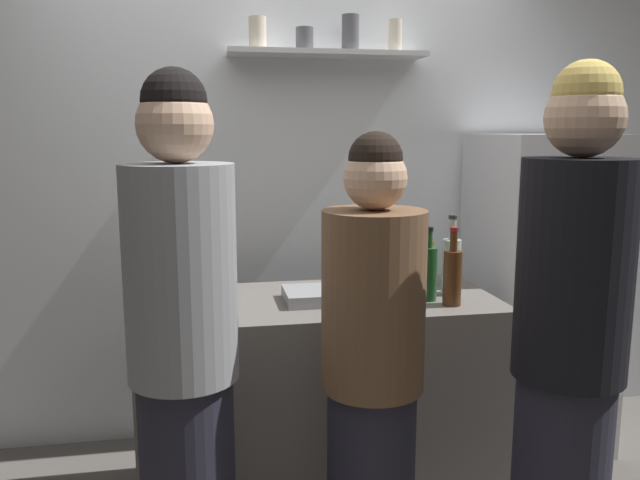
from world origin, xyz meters
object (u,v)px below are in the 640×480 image
(wine_bottle_pale_glass, at_px, (451,264))
(wine_bottle_dark_glass, at_px, (388,264))
(baking_pan, at_px, (326,295))
(person_grey_hoodie, at_px, (184,361))
(wine_bottle_green_glass, at_px, (428,272))
(water_bottle_plastic, at_px, (428,265))
(person_brown_jacket, at_px, (372,378))
(person_blonde, at_px, (568,358))
(utensil_holder, at_px, (357,277))
(wine_bottle_amber_glass, at_px, (452,276))
(refrigerator, at_px, (538,291))

(wine_bottle_pale_glass, relative_size, wine_bottle_dark_glass, 1.02)
(baking_pan, relative_size, person_grey_hoodie, 0.19)
(wine_bottle_green_glass, height_order, water_bottle_plastic, wine_bottle_green_glass)
(wine_bottle_green_glass, height_order, person_brown_jacket, person_brown_jacket)
(wine_bottle_green_glass, bearing_deg, wine_bottle_dark_glass, 133.13)
(wine_bottle_green_glass, height_order, person_blonde, person_blonde)
(water_bottle_plastic, xyz_separation_m, person_grey_hoodie, (-1.08, -0.78, -0.10))
(baking_pan, xyz_separation_m, person_brown_jacket, (0.05, -0.56, -0.14))
(person_blonde, bearing_deg, wine_bottle_green_glass, 31.79)
(utensil_holder, relative_size, person_grey_hoodie, 0.12)
(wine_bottle_dark_glass, relative_size, person_brown_jacket, 0.21)
(wine_bottle_dark_glass, xyz_separation_m, wine_bottle_amber_glass, (0.20, -0.23, -0.01))
(wine_bottle_amber_glass, distance_m, person_blonde, 0.67)
(baking_pan, bearing_deg, wine_bottle_amber_glass, -17.31)
(wine_bottle_dark_glass, height_order, person_grey_hoodie, person_grey_hoodie)
(baking_pan, bearing_deg, person_blonde, -52.95)
(person_blonde, bearing_deg, wine_bottle_dark_glass, 37.50)
(wine_bottle_dark_glass, xyz_separation_m, person_blonde, (0.32, -0.88, -0.13))
(wine_bottle_amber_glass, distance_m, person_brown_jacket, 0.65)
(baking_pan, distance_m, person_grey_hoodie, 0.81)
(water_bottle_plastic, bearing_deg, wine_bottle_dark_glass, -152.81)
(baking_pan, relative_size, water_bottle_plastic, 1.68)
(refrigerator, height_order, baking_pan, refrigerator)
(utensil_holder, bearing_deg, wine_bottle_dark_glass, -43.96)
(wine_bottle_dark_glass, distance_m, person_grey_hoodie, 1.08)
(wine_bottle_pale_glass, height_order, wine_bottle_green_glass, wine_bottle_pale_glass)
(person_blonde, bearing_deg, utensil_holder, 41.04)
(wine_bottle_dark_glass, bearing_deg, wine_bottle_pale_glass, -13.37)
(wine_bottle_dark_glass, xyz_separation_m, wine_bottle_green_glass, (0.13, -0.14, -0.01))
(person_grey_hoodie, height_order, person_blonde, person_blonde)
(refrigerator, relative_size, person_blonde, 0.88)
(wine_bottle_pale_glass, bearing_deg, person_blonde, -86.18)
(wine_bottle_green_glass, relative_size, water_bottle_plastic, 1.52)
(baking_pan, distance_m, person_blonde, 1.01)
(utensil_holder, bearing_deg, water_bottle_plastic, 2.07)
(person_grey_hoodie, xyz_separation_m, person_blonde, (1.17, -0.22, 0.01))
(refrigerator, relative_size, wine_bottle_green_glass, 5.11)
(person_grey_hoodie, bearing_deg, wine_bottle_green_glass, 85.00)
(wine_bottle_dark_glass, height_order, wine_bottle_amber_glass, wine_bottle_dark_glass)
(baking_pan, height_order, person_blonde, person_blonde)
(wine_bottle_dark_glass, relative_size, person_blonde, 0.19)
(utensil_holder, bearing_deg, wine_bottle_amber_glass, -47.27)
(wine_bottle_amber_glass, relative_size, water_bottle_plastic, 1.57)
(refrigerator, height_order, wine_bottle_green_glass, refrigerator)
(wine_bottle_pale_glass, height_order, person_grey_hoodie, person_grey_hoodie)
(person_grey_hoodie, bearing_deg, wine_bottle_pale_glass, 85.31)
(person_brown_jacket, bearing_deg, person_grey_hoodie, 50.26)
(person_brown_jacket, distance_m, person_grey_hoodie, 0.62)
(utensil_holder, xyz_separation_m, person_grey_hoodie, (-0.74, -0.77, -0.06))
(baking_pan, distance_m, wine_bottle_green_glass, 0.44)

